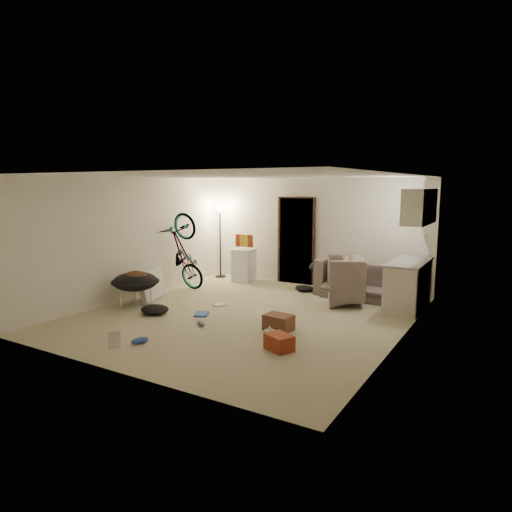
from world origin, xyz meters
The scene contains 36 objects.
floor centered at (0.00, 0.00, -0.01)m, with size 5.50×6.00×0.02m, color #BBB390.
ceiling centered at (0.00, 0.00, 2.51)m, with size 5.50×6.00×0.02m, color white.
wall_back centered at (0.00, 3.01, 1.25)m, with size 5.50×0.02×2.50m, color white.
wall_front centered at (0.00, -3.01, 1.25)m, with size 5.50×0.02×2.50m, color white.
wall_left centered at (-2.76, 0.00, 1.25)m, with size 0.02×6.00×2.50m, color white.
wall_right centered at (2.76, 0.00, 1.25)m, with size 0.02×6.00×2.50m, color white.
doorway centered at (-0.40, 2.97, 1.02)m, with size 0.85×0.10×2.04m, color black.
door_trim centered at (-0.40, 2.94, 1.02)m, with size 0.97×0.04×2.10m, color #321D11.
floor_lamp centered at (-2.40, 2.65, 1.31)m, with size 0.28×0.28×1.81m.
kitchen_counter centered at (2.43, 2.00, 0.44)m, with size 0.60×1.50×0.88m, color beige.
counter_top centered at (2.43, 2.00, 0.90)m, with size 0.64×1.54×0.04m, color gray.
kitchen_uppers centered at (2.56, 2.00, 1.95)m, with size 0.38×1.40×0.65m, color beige.
sofa centered at (1.41, 2.45, 0.28)m, with size 1.94×0.76×0.57m, color #323932.
armchair centered at (1.59, 1.88, 0.34)m, with size 1.06×0.93×0.69m, color #323932.
bicycle centered at (-2.30, 1.07, 0.47)m, with size 0.62×1.77×0.93m, color black.
book_asset centered at (-0.81, -2.45, 0.01)m, with size 0.17×0.24×0.02m, color maroon.
mini_fridge centered at (-1.63, 2.55, 0.40)m, with size 0.47×0.47×0.79m, color white.
snack_box_0 centered at (-1.80, 2.55, 1.00)m, with size 0.10×0.07×0.30m, color maroon.
snack_box_1 centered at (-1.68, 2.55, 1.00)m, with size 0.10×0.07×0.30m, color orange.
snack_box_2 centered at (-1.56, 2.55, 1.00)m, with size 0.10×0.07×0.30m, color yellow.
snack_box_3 centered at (-1.44, 2.55, 1.00)m, with size 0.10×0.07×0.30m, color maroon.
saucer_chair centered at (-2.21, -0.51, 0.39)m, with size 0.93×0.93×0.66m.
hoodie centered at (-2.16, -0.54, 0.59)m, with size 0.48×0.40×0.22m, color #4D2D1A.
sofa_drape centered at (0.46, 2.45, 0.54)m, with size 0.56×0.46×0.28m, color black.
tv_box centered at (-2.30, 0.03, 0.31)m, with size 0.11×0.93×0.61m, color silver.
drink_case_a centered at (0.93, -0.46, 0.13)m, with size 0.45×0.32×0.26m, color brown.
drink_case_b centered at (1.36, -1.26, 0.11)m, with size 0.39×0.29×0.23m, color maroon.
juicer centered at (1.04, -0.96, 0.09)m, with size 0.16×0.16×0.23m.
newspaper centered at (0.79, 1.79, 0.00)m, with size 0.41×0.54×0.01m, color beige.
book_blue centered at (-0.69, -0.40, 0.02)m, with size 0.23×0.31×0.03m, color #2B4C9B.
book_white centered at (-0.79, 0.32, 0.01)m, with size 0.19×0.24×0.02m, color silver.
shoe_1 centered at (-0.07, 2.43, 0.04)m, with size 0.24×0.10×0.09m, color slate.
shoe_2 centered at (-0.55, -2.09, 0.05)m, with size 0.27×0.11×0.10m, color #2B4C9B.
shoe_3 centered at (-0.29, -0.92, 0.05)m, with size 0.25×0.10×0.09m, color slate.
clothes_lump_a centered at (-1.47, -0.78, 0.08)m, with size 0.52×0.45×0.17m, color black.
clothes_lump_b centered at (0.14, 2.27, 0.06)m, with size 0.42×0.37×0.13m, color black.
Camera 1 is at (4.25, -6.82, 2.34)m, focal length 32.00 mm.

